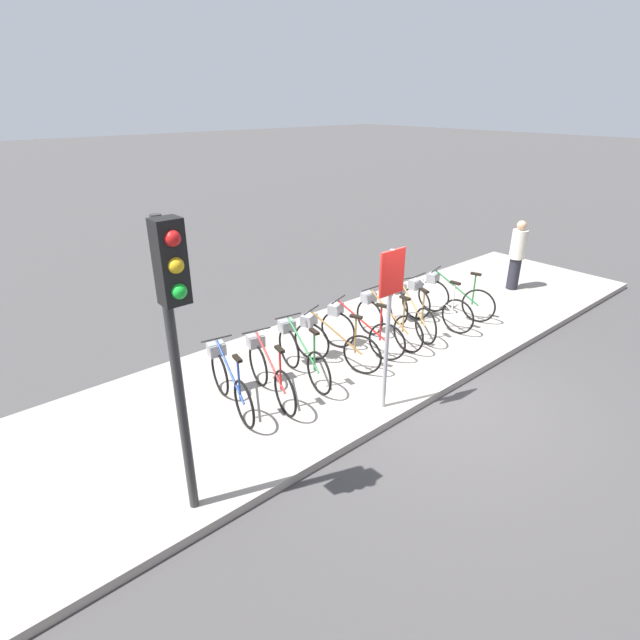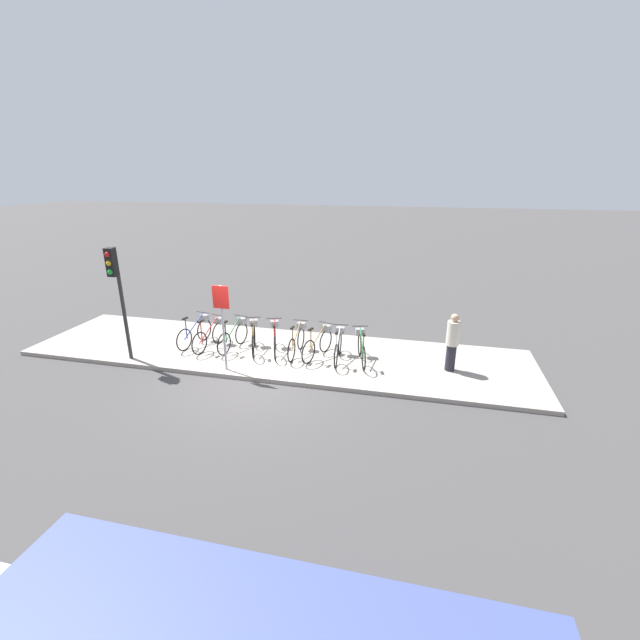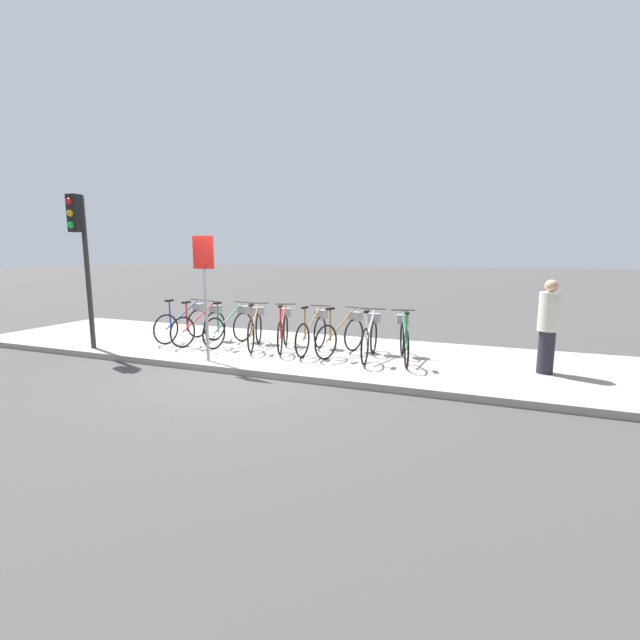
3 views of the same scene
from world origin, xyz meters
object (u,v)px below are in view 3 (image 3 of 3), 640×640
object	(u,v)px
pedestrian	(548,325)
traffic_light	(80,239)
parked_bicycle_4	(283,329)
sign_post	(205,277)
parked_bicycle_3	(256,327)
parked_bicycle_5	(313,331)
parked_bicycle_2	(232,325)
parked_bicycle_6	(343,333)
parked_bicycle_8	(404,338)
parked_bicycle_1	(202,324)
parked_bicycle_0	(186,322)
parked_bicycle_7	(370,336)

from	to	relation	value
pedestrian	traffic_light	bearing A→B (deg)	-170.93
parked_bicycle_4	sign_post	world-z (taller)	sign_post
parked_bicycle_3	parked_bicycle_5	bearing A→B (deg)	1.94
sign_post	parked_bicycle_4	bearing A→B (deg)	58.59
pedestrian	parked_bicycle_2	bearing A→B (deg)	179.22
parked_bicycle_5	parked_bicycle_6	distance (m)	0.66
parked_bicycle_8	pedestrian	xyz separation A→B (m)	(2.41, -0.00, 0.40)
parked_bicycle_6	pedestrian	xyz separation A→B (m)	(3.65, -0.07, 0.40)
parked_bicycle_1	parked_bicycle_2	bearing A→B (deg)	9.78
parked_bicycle_4	parked_bicycle_0	bearing A→B (deg)	179.68
parked_bicycle_4	traffic_light	bearing A→B (deg)	-158.65
parked_bicycle_3	sign_post	xyz separation A→B (m)	(-0.25, -1.41, 1.16)
parked_bicycle_7	parked_bicycle_8	distance (m)	0.65
parked_bicycle_5	parked_bicycle_6	bearing A→B (deg)	-1.64
parked_bicycle_2	parked_bicycle_5	size ratio (longest dim) A/B	0.99
parked_bicycle_5	parked_bicycle_8	bearing A→B (deg)	-2.67
parked_bicycle_7	traffic_light	distance (m)	6.27
parked_bicycle_4	parked_bicycle_8	xyz separation A→B (m)	(2.58, -0.10, 0.00)
parked_bicycle_3	parked_bicycle_8	world-z (taller)	same
parked_bicycle_7	parked_bicycle_8	bearing A→B (deg)	2.20
parked_bicycle_0	parked_bicycle_3	world-z (taller)	same
parked_bicycle_3	parked_bicycle_0	bearing A→B (deg)	178.00
parked_bicycle_0	pedestrian	bearing A→B (deg)	-0.86
parked_bicycle_6	parked_bicycle_3	bearing A→B (deg)	-179.24
parked_bicycle_8	traffic_light	distance (m)	6.88
parked_bicycle_6	parked_bicycle_8	distance (m)	1.23
parked_bicycle_0	parked_bicycle_5	bearing A→B (deg)	-0.38
parked_bicycle_3	parked_bicycle_6	size ratio (longest dim) A/B	0.99
pedestrian	parked_bicycle_1	bearing A→B (deg)	-179.71
parked_bicycle_5	sign_post	xyz separation A→B (m)	(-1.59, -1.46, 1.16)
parked_bicycle_3	parked_bicycle_7	size ratio (longest dim) A/B	0.95
parked_bicycle_5	parked_bicycle_4	bearing A→B (deg)	179.43
parked_bicycle_4	parked_bicycle_5	distance (m)	0.69
parked_bicycle_0	sign_post	world-z (taller)	sign_post
parked_bicycle_4	traffic_light	world-z (taller)	traffic_light
parked_bicycle_1	pedestrian	world-z (taller)	pedestrian
parked_bicycle_6	parked_bicycle_7	xyz separation A→B (m)	(0.59, -0.09, 0.00)
parked_bicycle_7	parked_bicycle_1	bearing A→B (deg)	-179.78
parked_bicycle_0	parked_bicycle_6	xyz separation A→B (m)	(3.91, -0.04, 0.00)
parked_bicycle_3	traffic_light	size ratio (longest dim) A/B	0.48
parked_bicycle_8	traffic_light	world-z (taller)	traffic_light
parked_bicycle_5	traffic_light	world-z (taller)	traffic_light
parked_bicycle_7	traffic_light	size ratio (longest dim) A/B	0.51
pedestrian	parked_bicycle_0	bearing A→B (deg)	179.14
parked_bicycle_8	traffic_light	xyz separation A→B (m)	(-6.47, -1.42, 1.87)
parked_bicycle_5	parked_bicycle_6	world-z (taller)	same
parked_bicycle_0	parked_bicycle_1	world-z (taller)	same
parked_bicycle_0	parked_bicycle_3	bearing A→B (deg)	-2.00
parked_bicycle_6	pedestrian	bearing A→B (deg)	-1.16
parked_bicycle_8	parked_bicycle_6	bearing A→B (deg)	176.78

